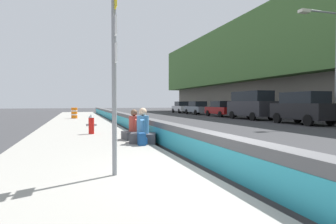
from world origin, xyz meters
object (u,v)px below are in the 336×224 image
object	(u,v)px
parked_car_fourth	(251,105)
parked_car_far	(197,108)
backpack	(142,139)
construction_barrel	(74,113)
parked_car_midline	(221,109)
seated_person_foreground	(143,132)
street_lamp	(331,55)
fire_hydrant	(91,124)
parked_car_third	(303,108)
route_sign_post	(114,65)
seated_person_middle	(134,130)
parked_car_farther	(182,107)

from	to	relation	value
parked_car_fourth	parked_car_far	world-z (taller)	parked_car_fourth
backpack	construction_barrel	size ratio (longest dim) A/B	0.42
parked_car_midline	seated_person_foreground	bearing A→B (deg)	145.36
seated_person_foreground	construction_barrel	size ratio (longest dim) A/B	1.27
street_lamp	parked_car_midline	xyz separation A→B (m)	(13.47, 0.89, -3.78)
fire_hydrant	parked_car_third	bearing A→B (deg)	-77.13
parked_car_far	route_sign_post	bearing A→B (deg)	153.86
backpack	parked_car_midline	bearing A→B (deg)	-34.19
seated_person_foreground	backpack	bearing A→B (deg)	164.42
seated_person_foreground	parked_car_fourth	world-z (taller)	parked_car_fourth
backpack	street_lamp	size ratio (longest dim) A/B	0.05
seated_person_middle	street_lamp	distance (m)	15.19
seated_person_foreground	parked_car_midline	world-z (taller)	parked_car_midline
seated_person_middle	parked_car_third	world-z (taller)	parked_car_third
fire_hydrant	seated_person_middle	bearing A→B (deg)	-148.92
seated_person_middle	parked_car_farther	world-z (taller)	parked_car_farther
backpack	parked_car_far	distance (m)	28.58
parked_car_far	parked_car_third	bearing A→B (deg)	-179.28
fire_hydrant	seated_person_foreground	size ratio (longest dim) A/B	0.73
route_sign_post	fire_hydrant	xyz separation A→B (m)	(7.67, 0.07, -1.65)
parked_car_far	seated_person_foreground	bearing A→B (deg)	152.80
fire_hydrant	parked_car_far	world-z (taller)	parked_car_far
parked_car_farther	parked_car_third	bearing A→B (deg)	-179.52
fire_hydrant	street_lamp	bearing A→B (deg)	-83.14
seated_person_middle	parked_car_farther	size ratio (longest dim) A/B	0.25
seated_person_middle	parked_car_third	xyz separation A→B (m)	(5.73, -13.13, 0.69)
construction_barrel	parked_car_fourth	distance (m)	15.88
seated_person_middle	parked_car_far	bearing A→B (deg)	-28.43
fire_hydrant	parked_car_far	distance (m)	25.80
parked_car_far	seated_person_middle	bearing A→B (deg)	151.57
construction_barrel	street_lamp	world-z (taller)	street_lamp
construction_barrel	parked_car_far	bearing A→B (deg)	-62.74
street_lamp	parked_car_fourth	world-z (taller)	street_lamp
backpack	parked_car_third	bearing A→B (deg)	-60.83
route_sign_post	parked_car_midline	bearing A→B (deg)	-32.20
seated_person_foreground	parked_car_fourth	xyz separation A→B (m)	(13.11, -13.00, 0.84)
route_sign_post	parked_car_farther	bearing A→B (deg)	-22.24
seated_person_middle	parked_car_midline	world-z (taller)	parked_car_midline
seated_person_foreground	parked_car_third	distance (m)	14.72
route_sign_post	fire_hydrant	world-z (taller)	route_sign_post
backpack	parked_car_fourth	size ratio (longest dim) A/B	0.08
parked_car_far	parked_car_farther	xyz separation A→B (m)	(5.89, -0.03, 0.00)
backpack	parked_car_midline	world-z (taller)	parked_car_midline
construction_barrel	fire_hydrant	bearing A→B (deg)	-176.66
street_lamp	parked_car_far	distance (m)	19.97
route_sign_post	fire_hydrant	distance (m)	7.84
backpack	parked_car_fourth	xyz separation A→B (m)	(13.65, -13.16, 1.02)
route_sign_post	parked_car_midline	world-z (taller)	route_sign_post
parked_car_farther	parked_car_far	bearing A→B (deg)	179.75
fire_hydrant	parked_car_farther	size ratio (longest dim) A/B	0.19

